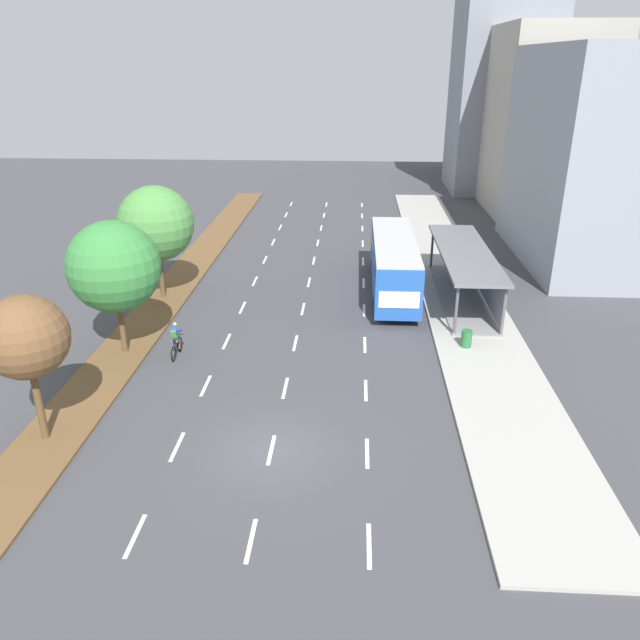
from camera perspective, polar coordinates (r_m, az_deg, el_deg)
The scene contains 17 objects.
ground_plane at distance 22.99m, azimuth -4.55°, elevation -11.98°, with size 140.00×140.00×0.00m, color #424247.
median_strip at distance 42.30m, azimuth -12.19°, elevation 4.42°, with size 2.60×52.00×0.12m, color brown.
sidewalk_right at distance 41.29m, azimuth 12.07°, elevation 4.00°, with size 4.50×52.00×0.15m, color #ADAAA3.
lane_divider_left at distance 39.91m, azimuth -6.06°, elevation 3.62°, with size 0.14×47.99×0.01m.
lane_divider_center at distance 39.50m, azimuth -1.03°, elevation 3.54°, with size 0.14×47.99×0.01m.
lane_divider_right at distance 39.40m, azimuth 4.06°, elevation 3.43°, with size 0.14×47.99×0.01m.
bus_shelter at distance 37.01m, azimuth 13.57°, elevation 4.58°, with size 2.90×12.00×2.86m.
bus at distance 37.36m, azimuth 6.86°, elevation 5.56°, with size 2.54×11.29×3.37m.
cyclist at distance 30.12m, azimuth -13.23°, elevation -1.89°, with size 0.46×1.82×1.71m.
median_tree_nearest at distance 23.78m, azimuth -25.65°, elevation -1.50°, with size 3.02×3.02×5.62m.
median_tree_second at distance 29.85m, azimuth -18.57°, elevation 4.68°, with size 4.27×4.27×6.41m.
median_tree_third at distance 36.67m, azimuth -14.99°, elevation 8.60°, with size 4.32×4.32×6.57m.
trash_bin at distance 30.92m, azimuth 13.43°, elevation -1.69°, with size 0.52×0.52×0.85m, color #286B38.
building_near_right at distance 46.33m, azimuth 23.18°, elevation 13.66°, with size 6.95×15.80×14.14m, color #8E939E.
building_mid_right at distance 61.71m, azimuth 19.99°, elevation 16.94°, with size 8.91×12.77×16.10m, color #A39E93.
building_far_right at distance 70.81m, azimuth 16.38°, elevation 19.35°, with size 9.50×10.07×19.46m, color gray.
building_tall_right at distance 80.12m, azimuth 16.40°, elevation 19.10°, with size 9.39×13.79×17.88m, color gray.
Camera 1 is at (2.88, -18.64, 13.14)m, focal length 34.50 mm.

